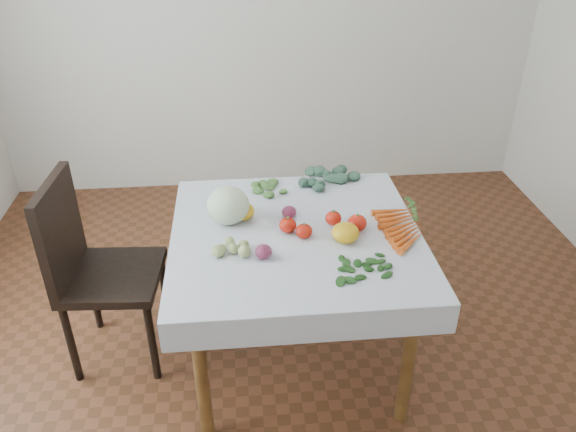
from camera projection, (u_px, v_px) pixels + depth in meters
name	position (u px, v px, depth m)	size (l,w,h in m)	color
ground	(295.00, 355.00, 2.93)	(4.00, 4.00, 0.00)	brown
back_wall	(266.00, 10.00, 3.95)	(4.00, 0.04, 2.70)	silver
table	(296.00, 251.00, 2.59)	(1.00, 1.00, 0.75)	brown
tablecloth	(296.00, 233.00, 2.54)	(1.12, 1.12, 0.01)	white
chair	(91.00, 262.00, 2.67)	(0.48, 0.48, 0.99)	black
cabbage	(228.00, 205.00, 2.58)	(0.20, 0.20, 0.18)	silver
tomato_a	(304.00, 231.00, 2.49)	(0.08, 0.08, 0.07)	red
tomato_b	(288.00, 225.00, 2.53)	(0.08, 0.08, 0.07)	red
tomato_c	(333.00, 218.00, 2.59)	(0.08, 0.08, 0.07)	red
tomato_d	(357.00, 223.00, 2.54)	(0.09, 0.09, 0.08)	red
heirloom_back	(242.00, 211.00, 2.63)	(0.11, 0.11, 0.08)	yellow
heirloom_front	(345.00, 233.00, 2.46)	(0.12, 0.12, 0.09)	yellow
onion_a	(289.00, 212.00, 2.64)	(0.07, 0.07, 0.06)	#601B3D
onion_b	(263.00, 252.00, 2.35)	(0.07, 0.07, 0.06)	#601B3D
tomatillo_cluster	(231.00, 249.00, 2.39)	(0.15, 0.10, 0.05)	#9DAF65
carrot_bunch	(401.00, 226.00, 2.56)	(0.21, 0.38, 0.03)	#D55E17
kale_bunch	(328.00, 180.00, 2.95)	(0.31, 0.26, 0.04)	#395E49
basil_bunch	(363.00, 269.00, 2.29)	(0.25, 0.19, 0.01)	#1F4B17
dill_bunch	(273.00, 189.00, 2.88)	(0.21, 0.15, 0.02)	#49823B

